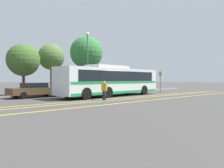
# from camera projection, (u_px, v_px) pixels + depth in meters

# --- Properties ---
(ground_plane) EXTENTS (220.00, 220.00, 0.00)m
(ground_plane) POSITION_uv_depth(u_px,v_px,m) (107.00, 97.00, 20.93)
(ground_plane) COLOR #423F3D
(lane_strip_0) EXTENTS (32.04, 0.20, 0.01)m
(lane_strip_0) POSITION_uv_depth(u_px,v_px,m) (128.00, 97.00, 20.18)
(lane_strip_0) COLOR gold
(lane_strip_0) RESTS_ON ground_plane
(lane_strip_1) EXTENTS (32.04, 0.20, 0.01)m
(lane_strip_1) POSITION_uv_depth(u_px,v_px,m) (136.00, 98.00, 19.39)
(lane_strip_1) COLOR gold
(lane_strip_1) RESTS_ON ground_plane
(lane_strip_2) EXTENTS (32.04, 0.20, 0.01)m
(lane_strip_2) POSITION_uv_depth(u_px,v_px,m) (155.00, 100.00, 17.86)
(lane_strip_2) COLOR gold
(lane_strip_2) RESTS_ON ground_plane
(curb_strip) EXTENTS (40.04, 0.36, 0.15)m
(curb_strip) POSITION_uv_depth(u_px,v_px,m) (84.00, 93.00, 25.43)
(curb_strip) COLOR #99999E
(curb_strip) RESTS_ON ground_plane
(transit_bus) EXTENTS (12.50, 3.52, 3.03)m
(transit_bus) POSITION_uv_depth(u_px,v_px,m) (112.00, 80.00, 21.78)
(transit_bus) COLOR silver
(transit_bus) RESTS_ON ground_plane
(parked_car_1) EXTENTS (4.90, 2.11, 1.36)m
(parked_car_1) POSITION_uv_depth(u_px,v_px,m) (35.00, 90.00, 20.09)
(parked_car_1) COLOR #4C3823
(parked_car_1) RESTS_ON ground_plane
(parked_car_2) EXTENTS (4.08, 2.14, 1.40)m
(parked_car_2) POSITION_uv_depth(u_px,v_px,m) (92.00, 88.00, 23.98)
(parked_car_2) COLOR #4C3823
(parked_car_2) RESTS_ON ground_plane
(pedestrian_0) EXTENTS (0.39, 0.47, 1.54)m
(pedestrian_0) POSITION_uv_depth(u_px,v_px,m) (104.00, 89.00, 17.53)
(pedestrian_0) COLOR #2D2D33
(pedestrian_0) RESTS_ON ground_plane
(bus_stop_sign) EXTENTS (0.07, 0.40, 2.66)m
(bus_stop_sign) POSITION_uv_depth(u_px,v_px,m) (160.00, 79.00, 26.18)
(bus_stop_sign) COLOR #59595E
(bus_stop_sign) RESTS_ON ground_plane
(street_lamp) EXTENTS (0.49, 0.49, 7.40)m
(street_lamp) POSITION_uv_depth(u_px,v_px,m) (87.00, 51.00, 26.42)
(street_lamp) COLOR #59595E
(street_lamp) RESTS_ON ground_plane
(tree_0) EXTENTS (3.31, 3.31, 5.30)m
(tree_0) POSITION_uv_depth(u_px,v_px,m) (23.00, 60.00, 22.21)
(tree_0) COLOR #513823
(tree_0) RESTS_ON ground_plane
(tree_1) EXTENTS (4.71, 4.71, 7.91)m
(tree_1) POSITION_uv_depth(u_px,v_px,m) (86.00, 52.00, 31.47)
(tree_1) COLOR #513823
(tree_1) RESTS_ON ground_plane
(tree_3) EXTENTS (3.00, 3.00, 5.77)m
(tree_3) POSITION_uv_depth(u_px,v_px,m) (51.00, 57.00, 25.25)
(tree_3) COLOR #513823
(tree_3) RESTS_ON ground_plane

